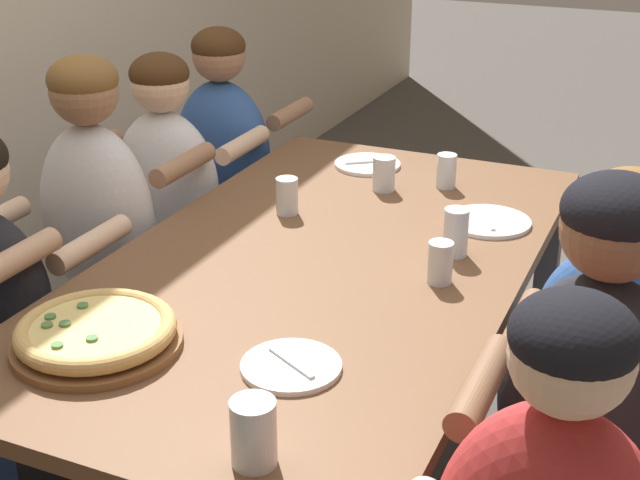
{
  "coord_description": "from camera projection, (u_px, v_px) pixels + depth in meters",
  "views": [
    {
      "loc": [
        -1.88,
        -0.83,
        1.71
      ],
      "look_at": [
        0.0,
        0.0,
        0.8
      ],
      "focal_mm": 50.0,
      "sensor_mm": 36.0,
      "label": 1
    }
  ],
  "objects": [
    {
      "name": "drinking_glass_a",
      "position": [
        384.0,
        176.0,
        2.7
      ],
      "size": [
        0.07,
        0.07,
        0.11
      ],
      "color": "silver",
      "rests_on": "dining_table"
    },
    {
      "name": "empty_plate_a",
      "position": [
        367.0,
        164.0,
        2.92
      ],
      "size": [
        0.22,
        0.22,
        0.02
      ],
      "color": "white",
      "rests_on": "dining_table"
    },
    {
      "name": "diner_far_midright",
      "position": [
        172.0,
        237.0,
        2.97
      ],
      "size": [
        0.51,
        0.4,
        1.14
      ],
      "rotation": [
        0.0,
        0.0,
        -1.57
      ],
      "color": "silver",
      "rests_on": "ground"
    },
    {
      "name": "diner_far_right",
      "position": [
        226.0,
        199.0,
        3.28
      ],
      "size": [
        0.51,
        0.4,
        1.15
      ],
      "rotation": [
        0.0,
        0.0,
        -1.57
      ],
      "color": "#2D5193",
      "rests_on": "ground"
    },
    {
      "name": "drinking_glass_c",
      "position": [
        440.0,
        262.0,
        2.12
      ],
      "size": [
        0.06,
        0.06,
        0.1
      ],
      "color": "silver",
      "rests_on": "dining_table"
    },
    {
      "name": "drinking_glass_d",
      "position": [
        446.0,
        172.0,
        2.72
      ],
      "size": [
        0.06,
        0.06,
        0.11
      ],
      "color": "silver",
      "rests_on": "dining_table"
    },
    {
      "name": "diner_far_center",
      "position": [
        104.0,
        272.0,
        2.65
      ],
      "size": [
        0.51,
        0.4,
        1.2
      ],
      "rotation": [
        0.0,
        0.0,
        -1.57
      ],
      "color": "silver",
      "rests_on": "ground"
    },
    {
      "name": "pizza_board_main",
      "position": [
        96.0,
        334.0,
        1.85
      ],
      "size": [
        0.36,
        0.36,
        0.06
      ],
      "color": "brown",
      "rests_on": "dining_table"
    },
    {
      "name": "diner_near_midleft",
      "position": [
        579.0,
        474.0,
        1.8
      ],
      "size": [
        0.51,
        0.4,
        1.19
      ],
      "rotation": [
        0.0,
        0.0,
        1.57
      ],
      "color": "#232328",
      "rests_on": "ground"
    },
    {
      "name": "empty_plate_b",
      "position": [
        291.0,
        366.0,
        1.78
      ],
      "size": [
        0.2,
        0.2,
        0.02
      ],
      "color": "white",
      "rests_on": "dining_table"
    },
    {
      "name": "drinking_glass_b",
      "position": [
        287.0,
        198.0,
        2.53
      ],
      "size": [
        0.06,
        0.06,
        0.11
      ],
      "color": "silver",
      "rests_on": "dining_table"
    },
    {
      "name": "dining_table",
      "position": [
        320.0,
        286.0,
        2.3
      ],
      "size": [
        1.85,
        1.01,
        0.75
      ],
      "color": "brown",
      "rests_on": "ground"
    },
    {
      "name": "empty_plate_c",
      "position": [
        488.0,
        221.0,
        2.48
      ],
      "size": [
        0.24,
        0.24,
        0.02
      ],
      "color": "white",
      "rests_on": "dining_table"
    },
    {
      "name": "drinking_glass_f",
      "position": [
        456.0,
        236.0,
        2.26
      ],
      "size": [
        0.06,
        0.06,
        0.13
      ],
      "color": "silver",
      "rests_on": "dining_table"
    },
    {
      "name": "diner_near_center",
      "position": [
        601.0,
        404.0,
        2.13
      ],
      "size": [
        0.51,
        0.4,
        1.08
      ],
      "rotation": [
        0.0,
        0.0,
        1.57
      ],
      "color": "#2D5193",
      "rests_on": "ground"
    },
    {
      "name": "drinking_glass_e",
      "position": [
        254.0,
        437.0,
        1.49
      ],
      "size": [
        0.08,
        0.08,
        0.12
      ],
      "color": "silver",
      "rests_on": "dining_table"
    }
  ]
}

